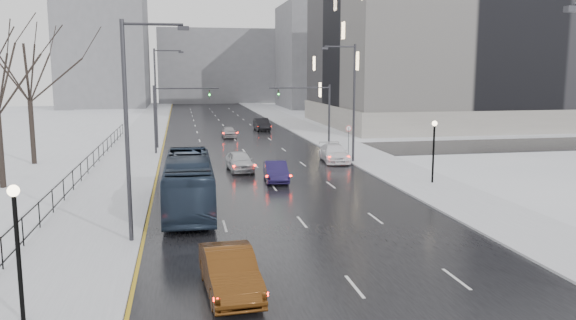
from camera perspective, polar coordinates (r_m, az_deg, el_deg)
road at (r=66.34m, az=-5.58°, el=2.24°), size 16.00×150.00×0.04m
cross_road at (r=54.50m, az=-4.40°, el=0.79°), size 130.00×10.00×0.04m
sidewalk_left at (r=66.21m, az=-14.67°, el=2.03°), size 5.00×150.00×0.16m
sidewalk_right at (r=68.10m, az=3.26°, el=2.50°), size 5.00×150.00×0.16m
park_strip at (r=67.52m, az=-22.74°, el=1.74°), size 14.00×150.00×0.12m
tree_park_d at (r=42.04m, az=-26.93°, el=-2.65°), size 8.75×8.75×12.50m
tree_park_e at (r=51.66m, az=-24.35°, el=-0.47°), size 9.45×9.45×13.50m
iron_fence at (r=36.93m, az=-21.55°, el=-2.36°), size 0.06×70.00×1.30m
streetlight_r_mid at (r=47.82m, az=6.46°, el=6.35°), size 2.95×0.25×10.00m
streetlight_l_near at (r=25.79m, az=-15.60°, el=3.86°), size 2.95×0.25×10.00m
streetlight_l_far at (r=57.69m, az=-13.07°, el=6.62°), size 2.95×0.25×10.00m
lamppost_l at (r=18.92m, az=-25.85°, el=-6.73°), size 0.36×0.36×4.28m
lamppost_r_mid at (r=39.77m, az=14.60°, el=1.73°), size 0.36×0.36×4.28m
mast_signal_right at (r=55.37m, az=3.13°, el=5.19°), size 6.10×0.33×6.50m
mast_signal_left at (r=53.75m, az=-12.26°, el=4.88°), size 6.10×0.33×6.50m
no_uturn_sign at (r=52.18m, az=6.18°, el=2.92°), size 0.60×0.06×2.70m
civic_building at (r=87.86m, az=17.30°, el=10.84°), size 41.00×31.00×24.80m
bldg_far_right at (r=125.36m, az=4.97°, el=10.44°), size 24.00×20.00×22.00m
bldg_far_left at (r=131.72m, az=-18.18°, el=11.27°), size 18.00×22.00×28.00m
bldg_far_center at (r=145.96m, az=-7.02°, el=9.42°), size 30.00×18.00×18.00m
sedan_left_near at (r=20.19m, az=-5.95°, el=-11.16°), size 2.04×4.96×1.60m
bus at (r=31.99m, az=-10.07°, el=-2.32°), size 2.73×11.05×3.07m
sedan_center_near at (r=44.13m, az=-4.93°, el=-0.11°), size 2.09×4.64×1.55m
sedan_right_near at (r=39.81m, az=-1.25°, el=-1.16°), size 1.80×4.44×1.43m
sedan_right_far at (r=48.57m, az=4.71°, el=0.70°), size 2.49×5.33×1.51m
sedan_center_far at (r=66.55m, az=-6.04°, el=2.85°), size 1.61×3.93×1.34m
sedan_right_distant at (r=74.35m, az=-2.68°, el=3.64°), size 1.79×4.91×1.61m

